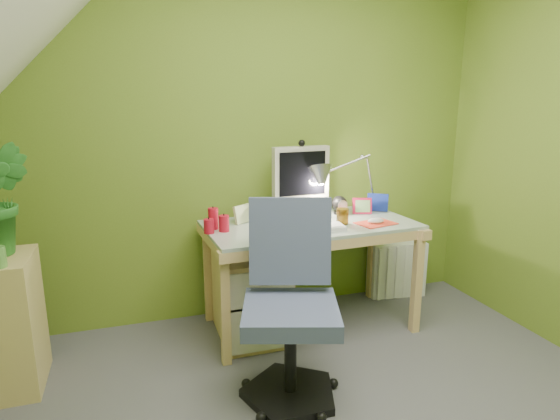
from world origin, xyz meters
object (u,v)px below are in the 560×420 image
object	(u,v)px
task_chair	(291,311)
monitor	(301,175)
side_ledge	(11,323)
radiator	(396,268)
desk_lamp	(363,170)
desk	(310,275)

from	to	relation	value
task_chair	monitor	bearing A→B (deg)	84.68
monitor	side_ledge	world-z (taller)	monitor
side_ledge	monitor	bearing A→B (deg)	11.07
task_chair	radiator	size ratio (longest dim) A/B	2.24
desk_lamp	radiator	xyz separation A→B (m)	(0.36, 0.09, -0.77)
monitor	radiator	size ratio (longest dim) A/B	1.33
desk_lamp	side_ledge	distance (m)	2.24
monitor	side_ledge	size ratio (longest dim) A/B	0.79
monitor	desk_lamp	size ratio (longest dim) A/B	0.96
radiator	task_chair	bearing A→B (deg)	-133.25
monitor	task_chair	bearing A→B (deg)	-117.46
desk_lamp	radiator	size ratio (longest dim) A/B	1.39
monitor	side_ledge	distance (m)	1.82
desk_lamp	monitor	bearing A→B (deg)	-178.44
side_ledge	task_chair	world-z (taller)	task_chair
desk_lamp	task_chair	bearing A→B (deg)	-131.96
task_chair	radiator	bearing A→B (deg)	56.78
desk	desk_lamp	distance (m)	0.80
desk_lamp	task_chair	size ratio (longest dim) A/B	0.62
desk	side_ledge	distance (m)	1.68
desk	task_chair	distance (m)	0.78
radiator	monitor	bearing A→B (deg)	-165.85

